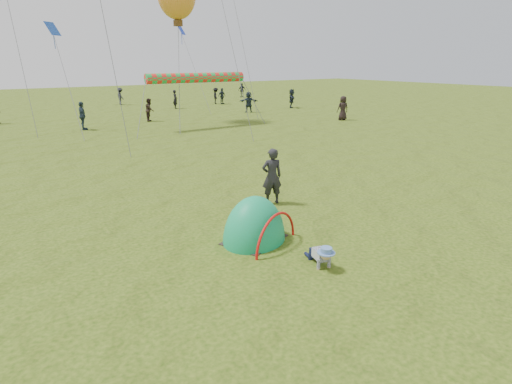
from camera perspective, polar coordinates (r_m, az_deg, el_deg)
ground at (r=8.86m, az=14.98°, el=-10.90°), size 140.00×140.00×0.00m
crawling_toddler at (r=8.79m, az=9.32°, el=-8.80°), size 0.65×0.79×0.53m
popup_tent at (r=9.96m, az=-0.24°, el=-6.86°), size 2.14×1.96×2.25m
standing_adult at (r=12.19m, az=2.28°, el=2.25°), size 0.73×0.59×1.74m
crowd_person_1 at (r=30.71m, az=-14.94°, el=11.28°), size 0.94×1.00×1.64m
crowd_person_2 at (r=28.08m, az=-23.55°, el=9.94°), size 0.57×1.10×1.79m
crowd_person_3 at (r=43.41m, az=-18.80°, el=12.83°), size 0.72×1.14×1.68m
crowd_person_5 at (r=38.59m, az=5.11°, el=13.17°), size 1.38×1.58×1.73m
crowd_person_8 at (r=49.97m, az=-2.01°, el=14.33°), size 1.01×0.52×1.66m
crowd_person_9 at (r=42.22m, az=-5.76°, el=13.51°), size 0.97×1.20×1.63m
crowd_person_10 at (r=30.98m, az=12.30°, el=11.63°), size 0.99×0.80×1.76m
crowd_person_11 at (r=35.04m, az=-1.05°, el=12.74°), size 1.66×1.23×1.74m
crowd_person_12 at (r=38.47m, az=-11.46°, el=12.85°), size 0.49×0.67×1.69m
crowd_person_14 at (r=42.05m, az=-4.89°, el=13.50°), size 1.00×0.60×1.60m
rainbow_tube_kite at (r=27.10m, az=-8.46°, el=15.84°), size 6.78×0.64×0.64m
diamond_kite_4 at (r=37.90m, az=-10.63°, el=21.82°), size 1.00×1.00×0.82m
diamond_kite_10 at (r=28.78m, az=-27.07°, el=20.07°), size 0.97×0.97×0.79m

